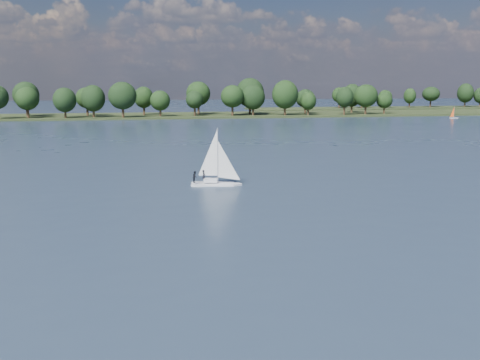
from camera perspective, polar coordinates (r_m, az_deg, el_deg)
name	(u,v)px	position (r m, az deg, el deg)	size (l,w,h in m)	color
ground	(181,145)	(123.25, -6.31, 3.69)	(700.00, 700.00, 0.00)	#233342
far_shore	(160,116)	(234.69, -8.58, 6.72)	(660.00, 40.00, 1.50)	black
far_shore_back	(437,108)	(329.54, 20.26, 7.19)	(220.00, 30.00, 1.40)	black
sailboat	(213,169)	(73.85, -2.90, 1.20)	(6.59, 2.92, 8.39)	silver
dinghy_orange	(454,115)	(236.63, 21.85, 6.43)	(3.24, 1.37, 5.11)	silver
treeline	(151,98)	(230.53, -9.43, 8.66)	(562.25, 74.27, 17.80)	black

